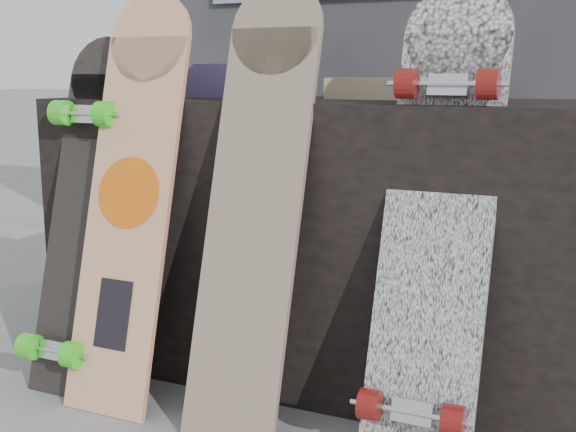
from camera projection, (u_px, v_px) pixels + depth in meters
The scene contains 9 objects.
vendor_table at pixel (329, 238), 2.11m from camera, with size 1.60×0.60×0.80m, color black.
booth at pixel (412, 12), 2.73m from camera, with size 2.40×0.22×2.20m.
merch_box_purple at pixel (208, 81), 2.20m from camera, with size 0.18×0.12×0.10m, color #473F82.
merch_box_small at pixel (447, 78), 1.81m from camera, with size 0.14×0.14×0.12m, color #473F82.
merch_box_flat at pixel (366, 89), 2.04m from camera, with size 0.22×0.10×0.06m, color #D1B78C.
longboard_geisha at pixel (131, 187), 1.91m from camera, with size 0.25×0.32×1.09m.
longboard_celtic at pixel (257, 192), 1.77m from camera, with size 0.25×0.35×1.11m.
longboard_cascadia at pixel (438, 211), 1.64m from camera, with size 0.25×0.41×1.09m.
skateboard_dark at pixel (83, 208), 2.01m from camera, with size 0.22×0.35×0.98m.
Camera 1 is at (0.74, -1.42, 0.87)m, focal length 45.00 mm.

